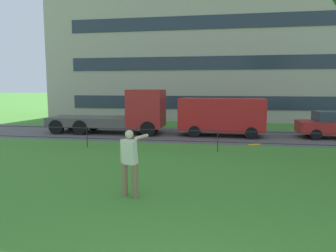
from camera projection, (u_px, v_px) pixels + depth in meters
street_strip at (219, 136)px, 19.01m from camera, size 80.00×6.10×0.01m
park_fence at (218, 137)px, 14.17m from camera, size 37.48×0.04×1.00m
person_thrower at (130, 161)px, 8.32m from camera, size 0.65×0.75×1.79m
frisbee at (254, 144)px, 7.15m from camera, size 0.36×0.36×0.08m
flatbed_truck_left at (124, 114)px, 19.89m from camera, size 7.34×2.53×2.75m
panel_van_right at (222, 115)px, 18.82m from camera, size 5.06×2.23×2.24m
car_red_far_left at (334, 125)px, 17.97m from camera, size 4.06×1.93×1.54m
apartment_building_background at (234, 13)px, 30.08m from camera, size 33.42×10.84×19.88m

